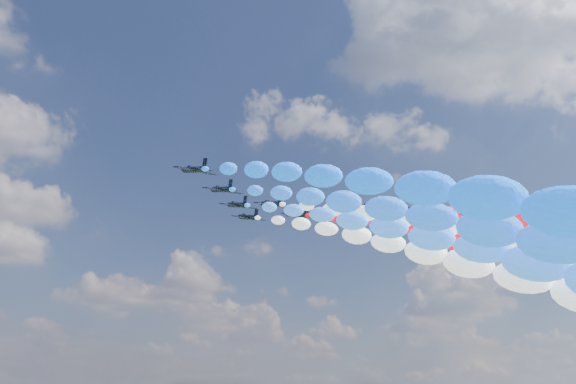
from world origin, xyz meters
TOP-DOWN VIEW (x-y plane):
  - jet_0 at (-28.41, -5.33)m, footprint 9.54×12.59m
  - trail_0 at (-28.41, -72.61)m, footprint 6.89×131.74m
  - jet_1 at (-17.14, 4.38)m, footprint 8.89×12.14m
  - trail_1 at (-17.14, -62.90)m, footprint 6.89×131.74m
  - jet_2 at (-7.84, 14.10)m, footprint 9.25×12.39m
  - trail_2 at (-7.84, -53.17)m, footprint 6.89×131.74m
  - jet_3 at (-1.59, 8.84)m, footprint 9.30×12.43m
  - trail_3 at (-1.59, -58.44)m, footprint 6.89×131.74m
  - jet_4 at (0.48, 23.34)m, footprint 8.82×12.08m
  - trail_4 at (0.48, -43.93)m, footprint 6.89×131.74m
  - jet_5 at (9.46, 14.32)m, footprint 9.07×12.27m
  - trail_5 at (9.46, -52.96)m, footprint 6.89×131.74m
  - jet_6 at (20.09, 4.29)m, footprint 8.87×12.12m
  - jet_7 at (28.52, -4.79)m, footprint 9.40×12.50m

SIDE VIEW (x-z plane):
  - trail_0 at x=-28.41m, z-range 54.29..104.76m
  - trail_1 at x=-17.14m, z-range 54.29..104.76m
  - trail_2 at x=-7.84m, z-range 54.29..104.76m
  - trail_3 at x=-1.59m, z-range 54.29..104.76m
  - trail_4 at x=0.48m, z-range 54.29..104.76m
  - trail_5 at x=9.46m, z-range 54.29..104.76m
  - jet_0 at x=-28.41m, z-range 99.85..105.11m
  - jet_1 at x=-17.14m, z-range 99.85..105.11m
  - jet_2 at x=-7.84m, z-range 99.85..105.11m
  - jet_3 at x=-1.59m, z-range 99.85..105.11m
  - jet_4 at x=0.48m, z-range 99.85..105.11m
  - jet_5 at x=9.46m, z-range 99.85..105.11m
  - jet_6 at x=20.09m, z-range 99.85..105.11m
  - jet_7 at x=28.52m, z-range 99.85..105.11m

